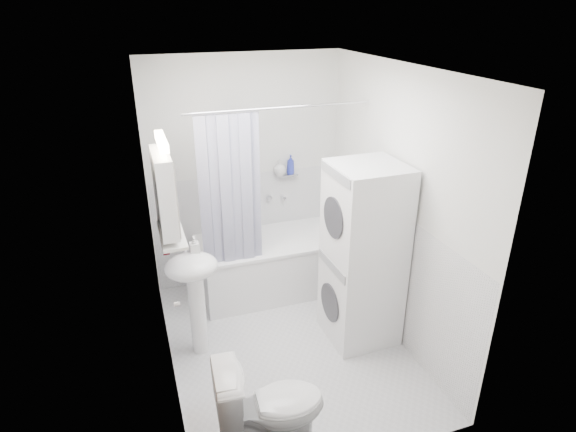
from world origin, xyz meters
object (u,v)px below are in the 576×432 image
object	(u,v)px
sink	(193,282)
washer_dryer	(363,256)
bathtub	(275,261)
toilet	(271,407)

from	to	relation	value
sink	washer_dryer	distance (m)	1.46
washer_dryer	sink	bearing A→B (deg)	169.44
sink	washer_dryer	size ratio (longest dim) A/B	0.63
bathtub	toilet	distance (m)	2.02
bathtub	toilet	size ratio (longest dim) A/B	2.11
sink	toilet	distance (m)	1.26
sink	toilet	bearing A→B (deg)	-75.54
washer_dryer	toilet	xyz separation A→B (m)	(-1.13, -0.94, -0.46)
sink	bathtub	bearing A→B (deg)	38.23
bathtub	toilet	world-z (taller)	toilet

